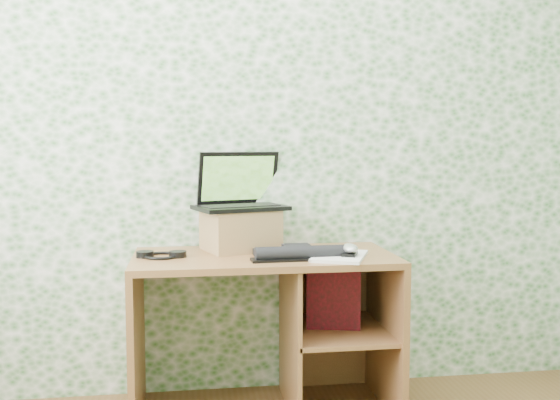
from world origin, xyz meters
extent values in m
plane|color=white|center=(0.00, 1.75, 1.30)|extent=(3.50, 0.00, 3.50)
cube|color=brown|center=(0.00, 1.44, 0.73)|extent=(1.20, 0.60, 0.03)
cube|color=brown|center=(-0.58, 1.44, 0.36)|extent=(0.03, 0.60, 0.72)
cube|color=brown|center=(0.58, 1.44, 0.36)|extent=(0.03, 0.60, 0.72)
cube|color=brown|center=(0.12, 1.44, 0.36)|extent=(0.02, 0.56, 0.72)
cube|color=brown|center=(0.35, 1.44, 0.38)|extent=(0.46, 0.56, 0.02)
cube|color=brown|center=(0.36, 1.73, 0.36)|extent=(0.48, 0.02, 0.72)
cube|color=brown|center=(-0.10, 1.58, 0.85)|extent=(0.39, 0.36, 0.20)
cube|color=black|center=(-0.10, 1.58, 0.96)|extent=(0.48, 0.40, 0.02)
cube|color=black|center=(-0.10, 1.57, 0.97)|extent=(0.39, 0.26, 0.00)
cube|color=black|center=(-0.10, 1.70, 1.09)|extent=(0.41, 0.19, 0.26)
cube|color=#2F5D1A|center=(-0.10, 1.69, 1.09)|extent=(0.37, 0.16, 0.22)
cube|color=black|center=(0.15, 1.39, 0.77)|extent=(0.40, 0.16, 0.03)
cube|color=black|center=(0.15, 1.39, 0.77)|extent=(0.13, 0.13, 0.05)
cylinder|color=black|center=(0.15, 1.29, 0.78)|extent=(0.41, 0.08, 0.06)
cube|color=black|center=(0.15, 1.28, 0.76)|extent=(0.45, 0.11, 0.01)
torus|color=black|center=(-0.47, 1.44, 0.76)|extent=(0.18, 0.18, 0.01)
cylinder|color=black|center=(-0.54, 1.45, 0.76)|extent=(0.08, 0.08, 0.03)
cylinder|color=black|center=(-0.39, 1.43, 0.76)|extent=(0.08, 0.08, 0.03)
cube|color=silver|center=(0.33, 1.31, 0.76)|extent=(0.32, 0.37, 0.01)
ellipsoid|color=silver|center=(0.37, 1.29, 0.78)|extent=(0.11, 0.13, 0.04)
cylinder|color=black|center=(0.39, 1.34, 0.77)|extent=(0.02, 0.14, 0.01)
cube|color=maroon|center=(0.33, 1.44, 0.54)|extent=(0.26, 0.14, 0.30)
camera|label=1|loc=(-0.34, -1.39, 1.25)|focal=40.00mm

